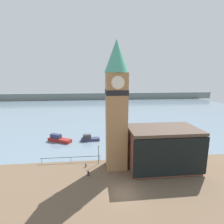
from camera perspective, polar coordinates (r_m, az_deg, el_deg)
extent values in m
plane|color=brown|center=(28.49, 3.90, -25.17)|extent=(160.00, 160.00, 0.00)
cube|color=slate|center=(95.29, -3.44, 1.08)|extent=(160.00, 120.00, 0.00)
cube|color=slate|center=(134.53, -4.24, 5.15)|extent=(180.00, 3.00, 5.00)
cube|color=#333338|center=(37.33, -13.28, -14.17)|extent=(12.03, 0.08, 0.08)
cylinder|color=#333338|center=(38.71, -21.95, -14.62)|extent=(0.07, 0.07, 1.05)
cylinder|color=#333338|center=(37.56, -13.25, -14.89)|extent=(0.07, 0.07, 1.05)
cylinder|color=#333338|center=(37.26, -4.19, -14.83)|extent=(0.07, 0.07, 1.05)
cube|color=#9E754C|center=(32.03, 1.40, -3.29)|extent=(3.69, 3.69, 17.70)
cube|color=black|center=(31.10, 1.45, 6.49)|extent=(3.81, 3.81, 0.90)
cylinder|color=tan|center=(29.12, 1.95, 9.59)|extent=(2.29, 0.12, 2.29)
cylinder|color=silver|center=(29.03, 1.98, 9.59)|extent=(2.09, 0.12, 2.09)
cylinder|color=tan|center=(31.31, 4.97, 9.68)|extent=(0.12, 2.29, 2.29)
cylinder|color=silver|center=(31.32, 5.12, 9.68)|extent=(0.12, 2.09, 2.09)
cone|color=teal|center=(31.19, 1.50, 17.83)|extent=(4.24, 4.24, 5.54)
cube|color=brown|center=(34.88, 16.04, -11.55)|extent=(12.38, 7.43, 7.27)
cube|color=#4C3D33|center=(33.59, 16.41, -5.42)|extent=(12.78, 7.83, 0.50)
cube|color=black|center=(31.60, 18.73, -13.91)|extent=(12.88, 0.30, 6.69)
cube|color=#333856|center=(48.38, -7.08, -8.80)|extent=(5.03, 2.09, 0.70)
cube|color=#38383D|center=(48.07, -8.18, -7.87)|extent=(2.24, 1.39, 1.04)
cube|color=maroon|center=(49.18, -16.70, -8.76)|extent=(6.66, 4.68, 0.88)
cube|color=navy|center=(49.58, -17.85, -7.47)|extent=(3.15, 2.48, 1.07)
cylinder|color=#2D2D33|center=(35.36, -8.54, -16.89)|extent=(0.25, 0.25, 0.57)
sphere|color=#2D2D33|center=(35.23, -8.55, -16.48)|extent=(0.26, 0.26, 0.26)
cylinder|color=#2D2D33|center=(32.64, -7.71, -19.36)|extent=(0.35, 0.35, 0.66)
sphere|color=#2D2D33|center=(32.47, -7.73, -18.86)|extent=(0.36, 0.36, 0.36)
cylinder|color=black|center=(35.45, -4.41, -13.79)|extent=(0.10, 0.10, 3.81)
sphere|color=silver|center=(34.65, -4.46, -10.79)|extent=(0.32, 0.32, 0.32)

